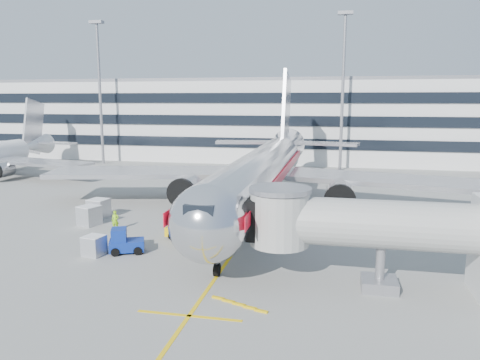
% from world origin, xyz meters
% --- Properties ---
extents(ground, '(180.00, 180.00, 0.00)m').
position_xyz_m(ground, '(0.00, 0.00, 0.00)').
color(ground, gray).
rests_on(ground, ground).
extents(lead_in_line, '(0.25, 70.00, 0.01)m').
position_xyz_m(lead_in_line, '(0.00, 10.00, 0.01)').
color(lead_in_line, yellow).
rests_on(lead_in_line, ground).
extents(stop_bar, '(6.00, 0.25, 0.01)m').
position_xyz_m(stop_bar, '(0.00, -14.00, 0.01)').
color(stop_bar, yellow).
rests_on(stop_bar, ground).
extents(main_jet, '(50.95, 48.70, 16.06)m').
position_xyz_m(main_jet, '(0.00, 11.72, 4.23)').
color(main_jet, silver).
rests_on(main_jet, ground).
extents(jet_bridge, '(17.80, 4.50, 7.00)m').
position_xyz_m(jet_bridge, '(12.18, -8.00, 3.87)').
color(jet_bridge, silver).
rests_on(jet_bridge, ground).
extents(terminal, '(150.00, 24.25, 15.60)m').
position_xyz_m(terminal, '(0.00, 57.95, 7.80)').
color(terminal, silver).
rests_on(terminal, ground).
extents(light_mast_west, '(2.40, 1.20, 25.45)m').
position_xyz_m(light_mast_west, '(-35.00, 42.00, 14.88)').
color(light_mast_west, gray).
rests_on(light_mast_west, ground).
extents(light_mast_centre, '(2.40, 1.20, 25.45)m').
position_xyz_m(light_mast_centre, '(8.00, 42.00, 14.88)').
color(light_mast_centre, gray).
rests_on(light_mast_centre, ground).
extents(belt_loader, '(5.21, 2.20, 2.46)m').
position_xyz_m(belt_loader, '(-4.00, -0.10, 0.70)').
color(belt_loader, '#DFB109').
rests_on(belt_loader, ground).
extents(baggage_tug, '(2.98, 2.44, 1.96)m').
position_xyz_m(baggage_tug, '(-8.23, -4.80, 0.85)').
color(baggage_tug, navy).
rests_on(baggage_tug, ground).
extents(cargo_container_left, '(2.19, 2.19, 1.84)m').
position_xyz_m(cargo_container_left, '(-15.13, 2.08, 0.92)').
color(cargo_container_left, '#B9BCC1').
rests_on(cargo_container_left, ground).
extents(cargo_container_right, '(2.00, 2.00, 1.89)m').
position_xyz_m(cargo_container_right, '(-15.68, 4.87, 0.95)').
color(cargo_container_right, '#B9BCC1').
rests_on(cargo_container_right, ground).
extents(cargo_container_front, '(1.65, 1.65, 1.52)m').
position_xyz_m(cargo_container_front, '(-10.25, -5.80, 0.76)').
color(cargo_container_front, '#B9BCC1').
rests_on(cargo_container_front, ground).
extents(ramp_worker, '(0.74, 0.59, 1.79)m').
position_xyz_m(ramp_worker, '(-11.93, 1.02, 0.90)').
color(ramp_worker, '#8AD616').
rests_on(ramp_worker, ground).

